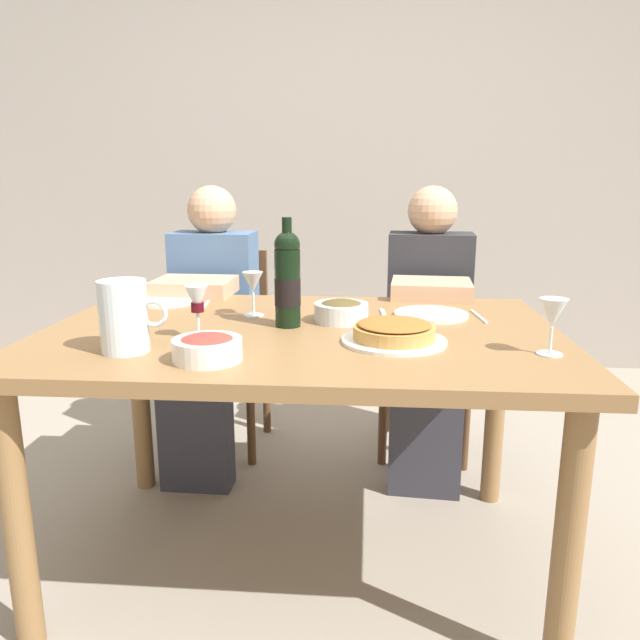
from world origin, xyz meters
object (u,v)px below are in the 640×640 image
at_px(olive_bowl, 341,310).
at_px(dinner_plate_left_setting, 165,301).
at_px(wine_bottle, 287,279).
at_px(chair_left, 224,335).
at_px(dining_table, 301,359).
at_px(baked_tart, 394,333).
at_px(dinner_plate_right_setting, 431,314).
at_px(diner_left, 208,322).
at_px(chair_right, 426,338).
at_px(diner_right, 429,324).
at_px(salad_bowl, 207,347).
at_px(wine_glass_centre, 253,284).
at_px(wine_glass_right_diner, 553,315).
at_px(wine_glass_left_diner, 197,302).
at_px(water_pitcher, 124,321).

xyz_separation_m(olive_bowl, dinner_plate_left_setting, (-0.63, 0.24, -0.03)).
height_order(wine_bottle, chair_left, wine_bottle).
distance_m(dining_table, chair_left, 1.01).
distance_m(baked_tart, dinner_plate_right_setting, 0.35).
height_order(dinner_plate_left_setting, diner_left, diner_left).
bearing_deg(wine_bottle, diner_left, 123.46).
xyz_separation_m(baked_tart, chair_right, (0.19, 1.05, -0.29)).
bearing_deg(diner_right, salad_bowl, 62.55).
bearing_deg(chair_left, salad_bowl, 103.50).
relative_size(dining_table, wine_glass_centre, 10.57).
bearing_deg(dinner_plate_right_setting, diner_right, 84.85).
distance_m(dining_table, wine_glass_right_diner, 0.71).
height_order(dinner_plate_right_setting, diner_left, diner_left).
height_order(salad_bowl, diner_left, diner_left).
bearing_deg(wine_glass_left_diner, olive_bowl, 32.02).
relative_size(baked_tart, olive_bowl, 1.70).
xyz_separation_m(olive_bowl, wine_glass_right_diner, (0.54, -0.31, 0.07)).
bearing_deg(diner_left, salad_bowl, 106.55).
distance_m(salad_bowl, chair_right, 1.44).
distance_m(baked_tart, wine_glass_centre, 0.53).
relative_size(baked_tart, wine_glass_left_diner, 1.90).
bearing_deg(chair_left, water_pitcher, 93.12).
relative_size(chair_left, diner_right, 0.75).
xyz_separation_m(wine_bottle, wine_glass_right_diner, (0.69, -0.24, -0.04)).
height_order(baked_tart, diner_left, diner_left).
bearing_deg(dining_table, olive_bowl, 40.88).
relative_size(water_pitcher, dinner_plate_left_setting, 0.85).
relative_size(chair_left, diner_left, 0.75).
bearing_deg(dinner_plate_left_setting, water_pitcher, -80.38).
relative_size(baked_tart, dinner_plate_right_setting, 1.20).
xyz_separation_m(baked_tart, wine_glass_left_diner, (-0.53, -0.01, 0.08)).
xyz_separation_m(water_pitcher, dinner_plate_right_setting, (0.81, 0.47, -0.08)).
xyz_separation_m(dinner_plate_right_setting, chair_left, (-0.84, 0.69, -0.27)).
bearing_deg(dining_table, wine_glass_left_diner, -152.43).
bearing_deg(wine_bottle, dinner_plate_right_setting, 20.76).
distance_m(chair_left, diner_left, 0.26).
xyz_separation_m(baked_tart, chair_left, (-0.71, 1.02, -0.29)).
bearing_deg(baked_tart, olive_bowl, 123.45).
bearing_deg(wine_glass_centre, dinner_plate_left_setting, 152.55).
bearing_deg(salad_bowl, chair_left, 101.94).
bearing_deg(olive_bowl, diner_left, 135.75).
bearing_deg(salad_bowl, wine_bottle, 67.54).
bearing_deg(dining_table, wine_bottle, 145.54).
xyz_separation_m(water_pitcher, dinner_plate_left_setting, (-0.10, 0.61, -0.08)).
xyz_separation_m(wine_glass_centre, chair_left, (-0.28, 0.73, -0.37)).
distance_m(wine_glass_right_diner, dinner_plate_left_setting, 1.30).
bearing_deg(dinner_plate_left_setting, dinner_plate_right_setting, -8.83).
bearing_deg(dining_table, wine_glass_centre, 137.52).
relative_size(water_pitcher, wine_glass_left_diner, 1.24).
xyz_separation_m(wine_glass_right_diner, dinner_plate_left_setting, (-1.17, 0.55, -0.10)).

